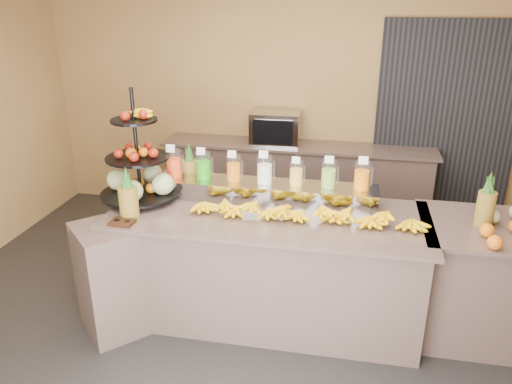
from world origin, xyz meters
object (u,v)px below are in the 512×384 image
(fruit_stand, at_px, (144,172))
(oven_warmer, at_px, (276,128))
(banana_heap, at_px, (302,210))
(pitcher_tray, at_px, (264,191))
(condiment_caddy, at_px, (122,222))

(fruit_stand, bearing_deg, oven_warmer, 74.06)
(banana_heap, bearing_deg, fruit_stand, 174.44)
(fruit_stand, bearing_deg, banana_heap, 1.88)
(oven_warmer, bearing_deg, fruit_stand, -114.63)
(pitcher_tray, bearing_deg, oven_warmer, 96.02)
(fruit_stand, bearing_deg, pitcher_tray, 17.84)
(pitcher_tray, bearing_deg, condiment_caddy, -144.97)
(pitcher_tray, height_order, fruit_stand, fruit_stand)
(banana_heap, height_order, oven_warmer, oven_warmer)
(pitcher_tray, distance_m, fruit_stand, 1.00)
(pitcher_tray, distance_m, condiment_caddy, 1.17)
(pitcher_tray, xyz_separation_m, condiment_caddy, (-0.96, -0.67, -0.06))
(fruit_stand, height_order, oven_warmer, fruit_stand)
(banana_heap, height_order, fruit_stand, fruit_stand)
(banana_heap, relative_size, oven_warmer, 3.28)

